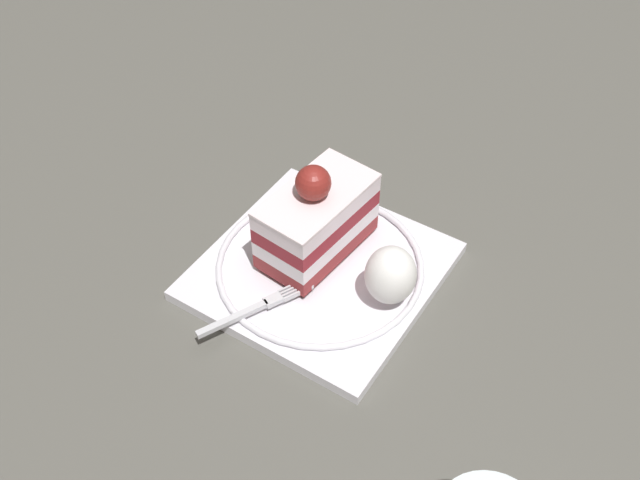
{
  "coord_description": "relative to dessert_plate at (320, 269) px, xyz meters",
  "views": [
    {
      "loc": [
        -0.24,
        0.4,
        0.53
      ],
      "look_at": [
        0.03,
        0.02,
        0.05
      ],
      "focal_mm": 42.7,
      "sensor_mm": 36.0,
      "label": 1
    }
  ],
  "objects": [
    {
      "name": "cake_slice",
      "position": [
        0.01,
        -0.01,
        0.05
      ],
      "size": [
        0.07,
        0.12,
        0.1
      ],
      "color": "maroon",
      "rests_on": "dessert_plate"
    },
    {
      "name": "fork",
      "position": [
        0.01,
        0.07,
        0.01
      ],
      "size": [
        0.05,
        0.11,
        0.0
      ],
      "color": "silver",
      "rests_on": "dessert_plate"
    },
    {
      "name": "ground_plane",
      "position": [
        -0.03,
        -0.02,
        -0.01
      ],
      "size": [
        2.4,
        2.4,
        0.0
      ],
      "primitive_type": "plane",
      "color": "#53524B"
    },
    {
      "name": "dessert_plate",
      "position": [
        0.0,
        0.0,
        0.0
      ],
      "size": [
        0.21,
        0.21,
        0.02
      ],
      "color": "white",
      "rests_on": "ground_plane"
    },
    {
      "name": "whipped_cream_dollop",
      "position": [
        -0.07,
        -0.0,
        0.04
      ],
      "size": [
        0.05,
        0.05,
        0.06
      ],
      "primitive_type": "ellipsoid",
      "color": "white",
      "rests_on": "dessert_plate"
    }
  ]
}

